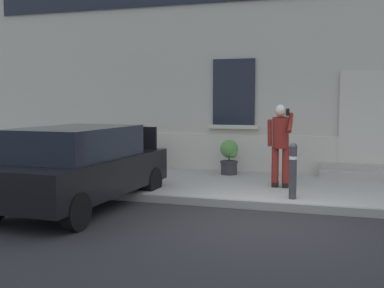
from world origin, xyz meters
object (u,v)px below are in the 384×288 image
(hatchback_car_black, at_px, (80,165))
(bollard_near_person, at_px, (293,169))
(planter_charcoal, at_px, (229,156))
(bollard_far_left, at_px, (137,162))
(person_on_phone, at_px, (280,140))
(planter_terracotta, at_px, (148,153))

(hatchback_car_black, height_order, bollard_near_person, hatchback_car_black)
(bollard_near_person, height_order, planter_charcoal, bollard_near_person)
(bollard_near_person, relative_size, bollard_far_left, 1.00)
(hatchback_car_black, bearing_deg, planter_charcoal, 63.13)
(hatchback_car_black, distance_m, bollard_far_left, 1.38)
(person_on_phone, distance_m, planter_terracotta, 4.06)
(person_on_phone, bearing_deg, planter_charcoal, 143.80)
(bollard_far_left, distance_m, planter_charcoal, 2.88)
(hatchback_car_black, height_order, planter_terracotta, hatchback_car_black)
(bollard_near_person, distance_m, bollard_far_left, 3.14)
(bollard_far_left, height_order, planter_terracotta, bollard_far_left)
(planter_charcoal, bearing_deg, bollard_near_person, -54.73)
(hatchback_car_black, relative_size, planter_terracotta, 4.79)
(bollard_near_person, height_order, planter_terracotta, bollard_near_person)
(hatchback_car_black, relative_size, planter_charcoal, 4.79)
(hatchback_car_black, height_order, bollard_far_left, hatchback_car_black)
(hatchback_car_black, relative_size, bollard_far_left, 3.94)
(bollard_near_person, xyz_separation_m, planter_charcoal, (-1.79, 2.54, -0.11))
(bollard_near_person, bearing_deg, person_on_phone, 108.77)
(bollard_near_person, xyz_separation_m, bollard_far_left, (-3.14, 0.00, 0.00))
(bollard_near_person, xyz_separation_m, person_on_phone, (-0.37, 1.09, 0.44))
(bollard_near_person, bearing_deg, bollard_far_left, 180.00)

